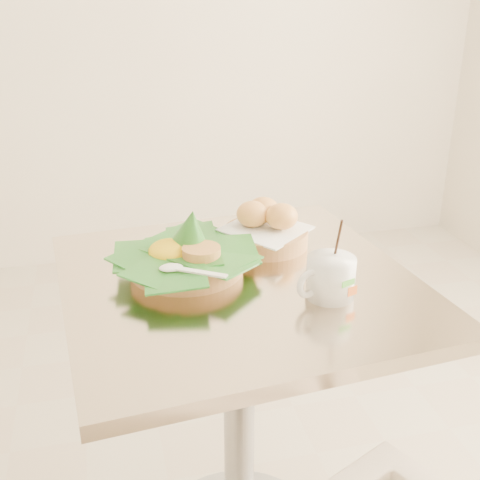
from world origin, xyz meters
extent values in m
cylinder|color=gray|center=(0.15, -0.02, 0.37)|extent=(0.07, 0.07, 0.69)
cube|color=beige|center=(0.15, -0.02, 0.73)|extent=(0.76, 0.76, 0.03)
cylinder|color=tan|center=(0.05, 0.04, 0.77)|extent=(0.24, 0.24, 0.04)
cone|color=#28621C|center=(0.06, 0.05, 0.84)|extent=(0.11, 0.13, 0.12)
ellipsoid|color=yellow|center=(0.02, 0.05, 0.79)|extent=(0.09, 0.09, 0.05)
cylinder|color=#CC9347|center=(0.08, 0.01, 0.80)|extent=(0.08, 0.08, 0.02)
cylinder|color=tan|center=(0.25, 0.13, 0.77)|extent=(0.19, 0.19, 0.04)
cube|color=white|center=(0.25, 0.13, 0.79)|extent=(0.23, 0.23, 0.01)
ellipsoid|color=orange|center=(0.22, 0.15, 0.82)|extent=(0.07, 0.07, 0.06)
ellipsoid|color=orange|center=(0.28, 0.12, 0.82)|extent=(0.07, 0.07, 0.06)
ellipsoid|color=orange|center=(0.25, 0.17, 0.82)|extent=(0.07, 0.07, 0.06)
cylinder|color=white|center=(0.30, -0.14, 0.79)|extent=(0.09, 0.09, 0.08)
torus|color=white|center=(0.25, -0.16, 0.79)|extent=(0.06, 0.03, 0.06)
cylinder|color=#4B2315|center=(0.30, -0.14, 0.83)|extent=(0.09, 0.09, 0.01)
cylinder|color=black|center=(0.31, -0.13, 0.85)|extent=(0.01, 0.05, 0.12)
cube|color=green|center=(0.32, -0.18, 0.80)|extent=(0.03, 0.01, 0.01)
cube|color=orange|center=(0.33, -0.18, 0.78)|extent=(0.02, 0.01, 0.02)
camera|label=1|loc=(-0.11, -1.09, 1.31)|focal=45.00mm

